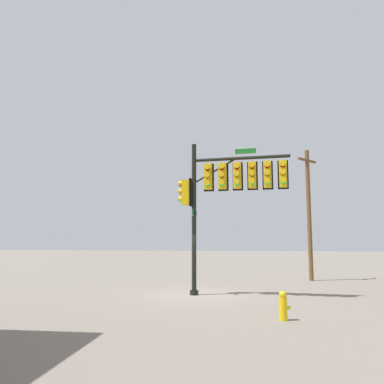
{
  "coord_description": "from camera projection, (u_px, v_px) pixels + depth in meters",
  "views": [
    {
      "loc": [
        1.98,
        -16.35,
        2.34
      ],
      "look_at": [
        -0.06,
        -0.25,
        4.34
      ],
      "focal_mm": 35.71,
      "sensor_mm": 36.0,
      "label": 1
    }
  ],
  "objects": [
    {
      "name": "ground_plane",
      "position": [
        194.0,
        295.0,
        16.06
      ],
      "size": [
        120.0,
        120.0,
        0.0
      ],
      "primitive_type": "plane",
      "color": "slate"
    },
    {
      "name": "signal_pole_assembly",
      "position": [
        229.0,
        184.0,
        16.23
      ],
      "size": [
        4.78,
        1.25,
        6.49
      ],
      "color": "black",
      "rests_on": "ground_plane"
    },
    {
      "name": "utility_pole",
      "position": [
        309.0,
        211.0,
        22.05
      ],
      "size": [
        1.28,
        1.43,
        7.53
      ],
      "color": "brown",
      "rests_on": "ground_plane"
    },
    {
      "name": "fire_hydrant",
      "position": [
        283.0,
        306.0,
        11.08
      ],
      "size": [
        0.33,
        0.24,
        0.83
      ],
      "color": "yellow",
      "rests_on": "ground_plane"
    }
  ]
}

